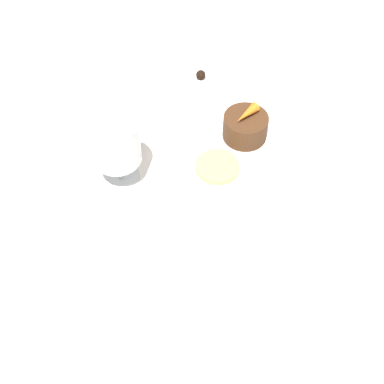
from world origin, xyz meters
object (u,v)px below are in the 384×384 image
(coffee_cup, at_px, (225,305))
(fork, at_px, (282,235))
(dessert_cake, at_px, (244,126))
(wine_glass, at_px, (116,145))
(dinner_plate, at_px, (234,147))

(coffee_cup, distance_m, fork, 0.17)
(dessert_cake, bearing_deg, wine_glass, 80.77)
(dinner_plate, bearing_deg, dessert_cake, -69.20)
(wine_glass, xyz_separation_m, fork, (-0.23, -0.16, -0.08))
(dinner_plate, relative_size, wine_glass, 2.20)
(fork, relative_size, dessert_cake, 2.57)
(wine_glass, distance_m, dessert_cake, 0.23)
(wine_glass, bearing_deg, dinner_plate, -103.22)
(dinner_plate, bearing_deg, wine_glass, 76.78)
(coffee_cup, distance_m, dessert_cake, 0.34)
(dinner_plate, relative_size, dessert_cake, 3.56)
(fork, bearing_deg, coffee_cup, 113.26)
(coffee_cup, relative_size, fork, 0.55)
(dinner_plate, bearing_deg, fork, 168.36)
(fork, bearing_deg, wine_glass, 34.05)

